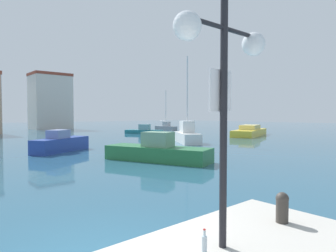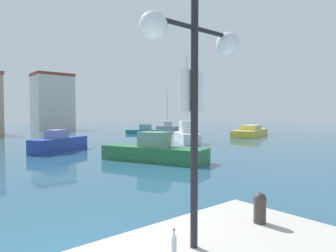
{
  "view_description": "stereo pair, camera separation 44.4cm",
  "coord_description": "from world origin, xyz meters",
  "px_view_note": "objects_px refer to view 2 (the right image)",
  "views": [
    {
      "loc": [
        -2.3,
        -4.78,
        2.67
      ],
      "look_at": [
        18.94,
        19.78,
        1.4
      ],
      "focal_mm": 31.52,
      "sensor_mm": 36.0,
      "label": 1
    },
    {
      "loc": [
        -1.97,
        -5.06,
        2.67
      ],
      "look_at": [
        18.94,
        19.78,
        1.4
      ],
      "focal_mm": 31.52,
      "sensor_mm": 36.0,
      "label": 2
    }
  ],
  "objects_px": {
    "sailboat_grey_mid_harbor": "(167,127)",
    "motorboat_yellow_near_pier": "(250,132)",
    "lamppost": "(194,54)",
    "motorboat_teal_far_left": "(145,130)",
    "motorboat_green_outer_mooring": "(154,152)",
    "motorboat_blue_inner_mooring": "(59,143)",
    "bottle": "(174,244)",
    "sailboat_white_center_channel": "(186,135)",
    "mooring_bollard": "(260,207)"
  },
  "relations": [
    {
      "from": "sailboat_grey_mid_harbor",
      "to": "motorboat_yellow_near_pier",
      "type": "height_order",
      "value": "sailboat_grey_mid_harbor"
    },
    {
      "from": "lamppost",
      "to": "motorboat_teal_far_left",
      "type": "distance_m",
      "value": 37.76
    },
    {
      "from": "motorboat_green_outer_mooring",
      "to": "motorboat_blue_inner_mooring",
      "type": "height_order",
      "value": "motorboat_green_outer_mooring"
    },
    {
      "from": "lamppost",
      "to": "bottle",
      "type": "relative_size",
      "value": 12.87
    },
    {
      "from": "sailboat_white_center_channel",
      "to": "motorboat_teal_far_left",
      "type": "distance_m",
      "value": 14.41
    },
    {
      "from": "motorboat_teal_far_left",
      "to": "motorboat_yellow_near_pier",
      "type": "relative_size",
      "value": 0.56
    },
    {
      "from": "lamppost",
      "to": "motorboat_green_outer_mooring",
      "type": "distance_m",
      "value": 13.34
    },
    {
      "from": "motorboat_green_outer_mooring",
      "to": "mooring_bollard",
      "type": "bearing_deg",
      "value": -119.13
    },
    {
      "from": "sailboat_grey_mid_harbor",
      "to": "motorboat_teal_far_left",
      "type": "xyz_separation_m",
      "value": [
        -8.37,
        -5.08,
        -0.11
      ]
    },
    {
      "from": "lamppost",
      "to": "motorboat_green_outer_mooring",
      "type": "xyz_separation_m",
      "value": [
        7.45,
        10.67,
        -2.94
      ]
    },
    {
      "from": "motorboat_green_outer_mooring",
      "to": "motorboat_teal_far_left",
      "type": "relative_size",
      "value": 1.27
    },
    {
      "from": "sailboat_white_center_channel",
      "to": "motorboat_green_outer_mooring",
      "type": "height_order",
      "value": "sailboat_white_center_channel"
    },
    {
      "from": "lamppost",
      "to": "motorboat_teal_far_left",
      "type": "bearing_deg",
      "value": 55.39
    },
    {
      "from": "bottle",
      "to": "sailboat_white_center_channel",
      "type": "bearing_deg",
      "value": 45.96
    },
    {
      "from": "bottle",
      "to": "motorboat_blue_inner_mooring",
      "type": "relative_size",
      "value": 0.07
    },
    {
      "from": "sailboat_grey_mid_harbor",
      "to": "lamppost",
      "type": "bearing_deg",
      "value": -129.52
    },
    {
      "from": "motorboat_yellow_near_pier",
      "to": "mooring_bollard",
      "type": "bearing_deg",
      "value": -145.48
    },
    {
      "from": "motorboat_green_outer_mooring",
      "to": "lamppost",
      "type": "bearing_deg",
      "value": -124.93
    },
    {
      "from": "mooring_bollard",
      "to": "sailboat_white_center_channel",
      "type": "height_order",
      "value": "sailboat_white_center_channel"
    },
    {
      "from": "sailboat_white_center_channel",
      "to": "motorboat_yellow_near_pier",
      "type": "height_order",
      "value": "sailboat_white_center_channel"
    },
    {
      "from": "sailboat_white_center_channel",
      "to": "motorboat_blue_inner_mooring",
      "type": "xyz_separation_m",
      "value": [
        -11.65,
        1.08,
        -0.15
      ]
    },
    {
      "from": "motorboat_green_outer_mooring",
      "to": "sailboat_grey_mid_harbor",
      "type": "xyz_separation_m",
      "value": [
        22.3,
        25.39,
        -0.0
      ]
    },
    {
      "from": "motorboat_blue_inner_mooring",
      "to": "sailboat_white_center_channel",
      "type": "bearing_deg",
      "value": -5.32
    },
    {
      "from": "lamppost",
      "to": "sailboat_white_center_channel",
      "type": "bearing_deg",
      "value": 46.57
    },
    {
      "from": "bottle",
      "to": "motorboat_green_outer_mooring",
      "type": "relative_size",
      "value": 0.05
    },
    {
      "from": "motorboat_blue_inner_mooring",
      "to": "bottle",
      "type": "bearing_deg",
      "value": -105.65
    },
    {
      "from": "bottle",
      "to": "sailboat_grey_mid_harbor",
      "type": "xyz_separation_m",
      "value": [
        30.08,
        36.03,
        -0.47
      ]
    },
    {
      "from": "sailboat_grey_mid_harbor",
      "to": "motorboat_teal_far_left",
      "type": "distance_m",
      "value": 9.79
    },
    {
      "from": "motorboat_teal_far_left",
      "to": "sailboat_white_center_channel",
      "type": "bearing_deg",
      "value": -109.81
    },
    {
      "from": "sailboat_white_center_channel",
      "to": "motorboat_green_outer_mooring",
      "type": "relative_size",
      "value": 1.26
    },
    {
      "from": "motorboat_blue_inner_mooring",
      "to": "motorboat_yellow_near_pier",
      "type": "bearing_deg",
      "value": 0.57
    },
    {
      "from": "sailboat_white_center_channel",
      "to": "motorboat_teal_far_left",
      "type": "height_order",
      "value": "sailboat_white_center_channel"
    },
    {
      "from": "sailboat_grey_mid_harbor",
      "to": "motorboat_teal_far_left",
      "type": "relative_size",
      "value": 1.34
    },
    {
      "from": "lamppost",
      "to": "motorboat_green_outer_mooring",
      "type": "relative_size",
      "value": 0.64
    },
    {
      "from": "motorboat_blue_inner_mooring",
      "to": "motorboat_teal_far_left",
      "type": "height_order",
      "value": "motorboat_blue_inner_mooring"
    },
    {
      "from": "bottle",
      "to": "mooring_bollard",
      "type": "bearing_deg",
      "value": -3.37
    },
    {
      "from": "motorboat_green_outer_mooring",
      "to": "motorboat_blue_inner_mooring",
      "type": "relative_size",
      "value": 1.34
    },
    {
      "from": "motorboat_teal_far_left",
      "to": "motorboat_yellow_near_pier",
      "type": "bearing_deg",
      "value": -58.62
    },
    {
      "from": "lamppost",
      "to": "sailboat_grey_mid_harbor",
      "type": "height_order",
      "value": "sailboat_grey_mid_harbor"
    },
    {
      "from": "lamppost",
      "to": "sailboat_grey_mid_harbor",
      "type": "xyz_separation_m",
      "value": [
        29.75,
        36.06,
        -2.94
      ]
    },
    {
      "from": "motorboat_green_outer_mooring",
      "to": "motorboat_blue_inner_mooring",
      "type": "bearing_deg",
      "value": 108.37
    },
    {
      "from": "lamppost",
      "to": "motorboat_blue_inner_mooring",
      "type": "height_order",
      "value": "lamppost"
    },
    {
      "from": "bottle",
      "to": "sailboat_white_center_channel",
      "type": "xyz_separation_m",
      "value": [
        16.83,
        17.4,
        -0.27
      ]
    },
    {
      "from": "sailboat_grey_mid_harbor",
      "to": "motorboat_yellow_near_pier",
      "type": "bearing_deg",
      "value": -93.02
    },
    {
      "from": "mooring_bollard",
      "to": "motorboat_blue_inner_mooring",
      "type": "bearing_deg",
      "value": 79.69
    },
    {
      "from": "mooring_bollard",
      "to": "motorboat_yellow_near_pier",
      "type": "distance_m",
      "value": 33.22
    },
    {
      "from": "motorboat_blue_inner_mooring",
      "to": "motorboat_teal_far_left",
      "type": "bearing_deg",
      "value": 37.02
    },
    {
      "from": "bottle",
      "to": "sailboat_grey_mid_harbor",
      "type": "height_order",
      "value": "sailboat_grey_mid_harbor"
    },
    {
      "from": "motorboat_green_outer_mooring",
      "to": "sailboat_white_center_channel",
      "type": "bearing_deg",
      "value": 36.77
    },
    {
      "from": "mooring_bollard",
      "to": "motorboat_teal_far_left",
      "type": "xyz_separation_m",
      "value": [
        19.91,
        31.05,
        -0.73
      ]
    }
  ]
}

